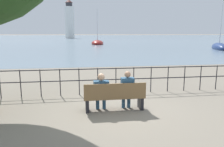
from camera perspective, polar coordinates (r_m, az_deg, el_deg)
name	(u,v)px	position (r m, az deg, el deg)	size (l,w,h in m)	color
ground_plane	(114,110)	(7.01, 0.60, -9.45)	(1000.00, 1000.00, 0.00)	gray
harbor_water	(81,37)	(165.48, -8.15, 9.52)	(600.00, 300.00, 0.01)	slate
park_bench	(115,97)	(6.82, 0.70, -6.18)	(1.90, 0.45, 0.90)	brown
seated_person_left	(101,90)	(6.78, -2.85, -4.32)	(0.47, 0.35, 1.19)	navy
seated_person_right	(127,89)	(6.90, 3.98, -3.94)	(0.40, 0.35, 1.23)	navy
promenade_railing	(107,77)	(8.64, -1.35, -0.86)	(13.86, 0.04, 1.05)	black
sailboat_0	(97,43)	(48.50, -3.82, 7.95)	(3.34, 5.82, 7.94)	maroon
sailboat_2	(219,47)	(37.44, 26.18, 6.21)	(4.13, 6.62, 7.66)	navy
harbor_lighthouse	(70,21)	(109.25, -11.04, 13.43)	(4.37, 4.37, 18.11)	white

